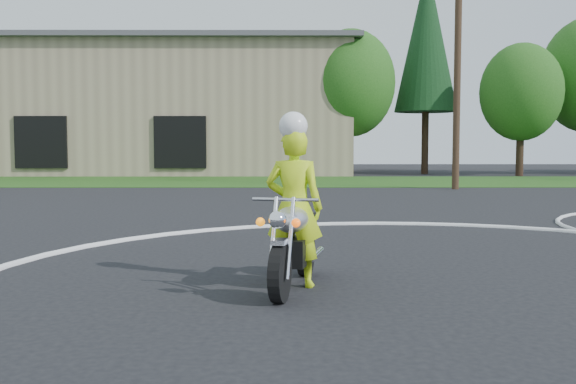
{
  "coord_description": "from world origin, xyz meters",
  "views": [
    {
      "loc": [
        -1.94,
        -5.07,
        1.71
      ],
      "look_at": [
        -1.91,
        3.64,
        1.1
      ],
      "focal_mm": 40.0,
      "sensor_mm": 36.0,
      "label": 1
    }
  ],
  "objects": [
    {
      "name": "ground",
      "position": [
        0.0,
        0.0,
        0.0
      ],
      "size": [
        120.0,
        120.0,
        0.0
      ],
      "primitive_type": "plane",
      "color": "black",
      "rests_on": "ground"
    },
    {
      "name": "utility_poles",
      "position": [
        5.0,
        21.0,
        5.2
      ],
      "size": [
        41.6,
        1.12,
        10.0
      ],
      "color": "#473321",
      "rests_on": "ground"
    },
    {
      "name": "grass_strip",
      "position": [
        0.0,
        27.0,
        0.01
      ],
      "size": [
        120.0,
        10.0,
        0.02
      ],
      "primitive_type": "cube",
      "color": "#1E4714",
      "rests_on": "ground"
    },
    {
      "name": "warehouse",
      "position": [
        -18.0,
        39.99,
        4.16
      ],
      "size": [
        41.0,
        17.0,
        8.3
      ],
      "color": "tan",
      "rests_on": "ground"
    },
    {
      "name": "primary_motorcycle",
      "position": [
        -1.84,
        2.6,
        0.56
      ],
      "size": [
        0.9,
        2.17,
        1.15
      ],
      "rotation": [
        0.0,
        0.0,
        -0.22
      ],
      "color": "black",
      "rests_on": "ground"
    },
    {
      "name": "course_markings",
      "position": [
        2.17,
        4.35,
        0.01
      ],
      "size": [
        19.05,
        19.05,
        0.12
      ],
      "color": "silver",
      "rests_on": "ground"
    },
    {
      "name": "rider_primary_grp",
      "position": [
        -1.84,
        2.73,
        1.03
      ],
      "size": [
        0.79,
        0.61,
        2.14
      ],
      "rotation": [
        0.0,
        0.0,
        -0.22
      ],
      "color": "#C8EF19",
      "rests_on": "ground"
    },
    {
      "name": "treeline",
      "position": [
        14.78,
        34.61,
        6.62
      ],
      "size": [
        38.2,
        8.1,
        14.52
      ],
      "color": "#382619",
      "rests_on": "ground"
    }
  ]
}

